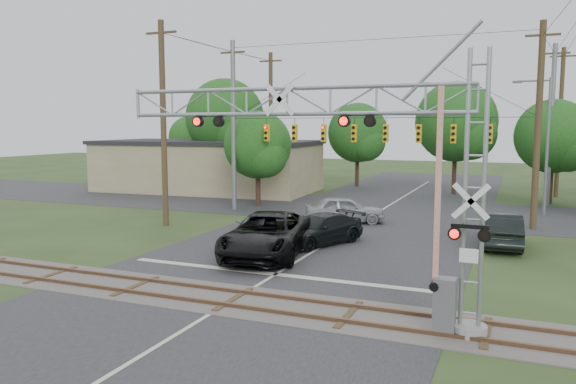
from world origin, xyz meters
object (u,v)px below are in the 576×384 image
at_px(traffic_signal_span, 384,128).
at_px(streetlight, 545,139).
at_px(sedan_silver, 345,209).
at_px(car_dark, 319,230).
at_px(crossing_gantry, 353,159).
at_px(commercial_building, 208,165).
at_px(pickup_black, 267,235).

bearing_deg(traffic_signal_span, streetlight, 31.07).
relative_size(sedan_silver, streetlight, 0.54).
height_order(car_dark, sedan_silver, sedan_silver).
distance_m(traffic_signal_span, streetlight, 10.78).
distance_m(crossing_gantry, streetlight, 24.64).
bearing_deg(traffic_signal_span, sedan_silver, -131.51).
distance_m(crossing_gantry, commercial_building, 35.26).
height_order(pickup_black, car_dark, pickup_black).
relative_size(sedan_silver, commercial_building, 0.24).
relative_size(commercial_building, streetlight, 2.23).
xyz_separation_m(crossing_gantry, pickup_black, (-5.83, 6.70, -3.90)).
distance_m(car_dark, commercial_building, 24.75).
bearing_deg(streetlight, pickup_black, -124.27).
bearing_deg(pickup_black, crossing_gantry, -59.30).
xyz_separation_m(crossing_gantry, commercial_building, (-21.36, 27.93, -2.61)).
distance_m(pickup_black, commercial_building, 26.33).
xyz_separation_m(traffic_signal_span, pickup_black, (-2.52, -11.66, -4.70)).
bearing_deg(pickup_black, traffic_signal_span, 67.52).
bearing_deg(commercial_building, crossing_gantry, -56.07).
distance_m(crossing_gantry, car_dark, 11.61).
xyz_separation_m(sedan_silver, commercial_building, (-16.24, 11.60, 1.44)).
bearing_deg(commercial_building, traffic_signal_span, -31.40).
relative_size(traffic_signal_span, car_dark, 3.77).
xyz_separation_m(pickup_black, commercial_building, (-15.53, 21.23, 1.29)).
relative_size(crossing_gantry, pickup_black, 1.67).
bearing_deg(crossing_gantry, pickup_black, 131.01).
distance_m(car_dark, streetlight, 17.97).
relative_size(crossing_gantry, car_dark, 2.25).
distance_m(pickup_black, streetlight, 21.21).
relative_size(traffic_signal_span, pickup_black, 2.80).
height_order(traffic_signal_span, streetlight, traffic_signal_span).
xyz_separation_m(crossing_gantry, traffic_signal_span, (-3.31, 18.37, 0.80)).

